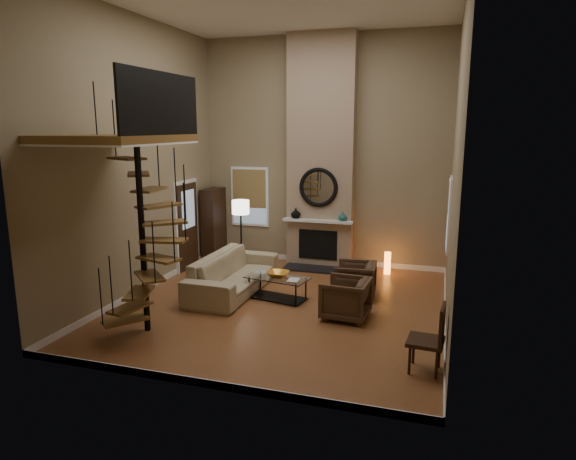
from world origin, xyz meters
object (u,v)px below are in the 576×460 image
(armchair_near, at_px, (359,280))
(armchair_far, at_px, (350,299))
(hutch, at_px, (214,223))
(floor_lamp, at_px, (241,213))
(side_chair, at_px, (432,337))
(sofa, at_px, (233,273))
(accent_lamp, at_px, (387,263))
(coffee_table, at_px, (277,285))

(armchair_near, distance_m, armchair_far, 1.16)
(hutch, xyz_separation_m, armchair_near, (4.08, -1.92, -0.60))
(armchair_far, xyz_separation_m, floor_lamp, (-2.95, 2.12, 1.06))
(hutch, bearing_deg, floor_lamp, -39.65)
(side_chair, bearing_deg, floor_lamp, 139.31)
(sofa, height_order, accent_lamp, sofa)
(sofa, distance_m, accent_lamp, 3.68)
(hutch, relative_size, side_chair, 1.73)
(coffee_table, bearing_deg, accent_lamp, 51.77)
(armchair_near, bearing_deg, sofa, -85.11)
(armchair_near, bearing_deg, side_chair, 23.54)
(floor_lamp, height_order, accent_lamp, floor_lamp)
(coffee_table, distance_m, accent_lamp, 3.06)
(armchair_near, bearing_deg, accent_lamp, 164.79)
(sofa, distance_m, armchair_near, 2.59)
(armchair_far, height_order, floor_lamp, floor_lamp)
(sofa, xyz_separation_m, floor_lamp, (-0.37, 1.36, 1.02))
(hutch, height_order, coffee_table, hutch)
(armchair_near, relative_size, side_chair, 0.79)
(armchair_near, bearing_deg, armchair_far, -2.99)
(sofa, bearing_deg, side_chair, -120.22)
(armchair_near, xyz_separation_m, armchair_far, (0.02, -1.16, 0.00))
(side_chair, bearing_deg, sofa, 148.95)
(hutch, distance_m, accent_lamp, 4.50)
(sofa, relative_size, armchair_near, 3.38)
(hutch, bearing_deg, coffee_table, -44.32)
(floor_lamp, bearing_deg, sofa, -74.71)
(armchair_far, relative_size, side_chair, 0.81)
(hutch, bearing_deg, accent_lamp, -1.08)
(armchair_near, height_order, accent_lamp, armchair_near)
(coffee_table, bearing_deg, floor_lamp, 132.30)
(coffee_table, relative_size, side_chair, 1.31)
(hutch, distance_m, armchair_far, 5.17)
(sofa, height_order, floor_lamp, floor_lamp)
(sofa, distance_m, coffee_table, 1.04)
(armchair_near, relative_size, floor_lamp, 0.47)
(armchair_far, bearing_deg, sofa, -102.77)
(armchair_near, xyz_separation_m, coffee_table, (-1.53, -0.57, -0.07))
(sofa, relative_size, floor_lamp, 1.57)
(hutch, xyz_separation_m, side_chair, (5.55, -4.74, -0.42))
(armchair_far, xyz_separation_m, coffee_table, (-1.55, 0.59, -0.07))
(accent_lamp, bearing_deg, sofa, -142.61)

